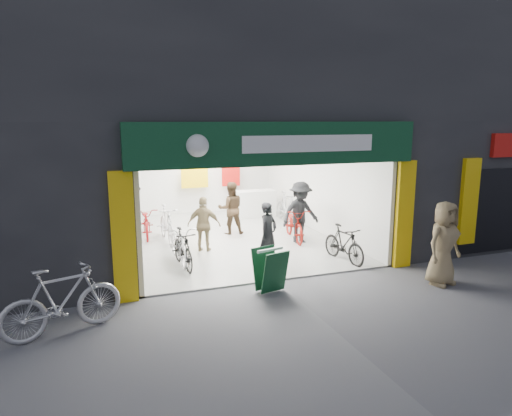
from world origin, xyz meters
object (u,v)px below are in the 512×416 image
bike_left_front (179,243)px  bike_right_front (344,244)px  pedestrian_near (444,243)px  sandwich_board (270,269)px  parked_bike (62,300)px

bike_left_front → bike_right_front: 4.14m
bike_right_front → pedestrian_near: bearing=-67.4°
bike_left_front → sandwich_board: 3.00m
bike_right_front → parked_bike: (-6.44, -1.86, 0.12)m
bike_left_front → bike_right_front: bearing=-20.9°
parked_bike → sandwich_board: (3.96, 0.62, -0.10)m
parked_bike → pedestrian_near: bearing=-110.0°
bike_right_front → pedestrian_near: (1.21, -2.09, 0.45)m
bike_right_front → bike_left_front: bearing=152.7°
pedestrian_near → bike_right_front: bearing=106.9°
bike_right_front → sandwich_board: 2.77m
parked_bike → pedestrian_near: pedestrian_near is taller
bike_left_front → sandwich_board: bearing=-62.8°
sandwich_board → parked_bike: bearing=175.4°
bike_left_front → sandwich_board: bike_left_front is taller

